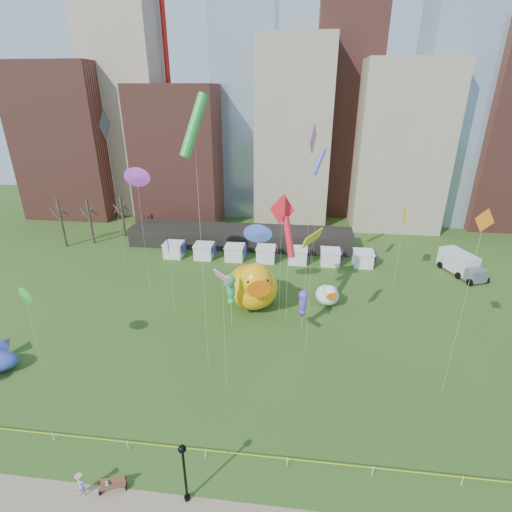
# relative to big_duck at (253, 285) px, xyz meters

# --- Properties ---
(ground) EXTENTS (160.00, 160.00, 0.00)m
(ground) POSITION_rel_big_duck_xyz_m (-0.73, -21.88, -3.06)
(ground) COLOR #2E4E18
(ground) RESTS_ON ground
(skyline) EXTENTS (101.00, 23.00, 68.00)m
(skyline) POSITION_rel_big_duck_xyz_m (1.52, 39.18, 18.38)
(skyline) COLOR brown
(skyline) RESTS_ON ground
(pavilion) EXTENTS (38.00, 6.00, 3.20)m
(pavilion) POSITION_rel_big_duck_xyz_m (-4.73, 20.12, -1.46)
(pavilion) COLOR black
(pavilion) RESTS_ON ground
(vendor_tents) EXTENTS (33.24, 2.80, 2.40)m
(vendor_tents) POSITION_rel_big_duck_xyz_m (0.29, 14.12, -1.95)
(vendor_tents) COLOR white
(vendor_tents) RESTS_ON ground
(bare_trees) EXTENTS (8.44, 6.44, 8.50)m
(bare_trees) POSITION_rel_big_duck_xyz_m (-30.90, 18.66, 0.95)
(bare_trees) COLOR #382B21
(bare_trees) RESTS_ON ground
(caution_tape) EXTENTS (50.00, 0.06, 0.90)m
(caution_tape) POSITION_rel_big_duck_xyz_m (-0.73, -21.88, -2.38)
(caution_tape) COLOR white
(caution_tape) RESTS_ON ground
(big_duck) EXTENTS (8.21, 9.45, 6.66)m
(big_duck) POSITION_rel_big_duck_xyz_m (0.00, 0.00, 0.00)
(big_duck) COLOR #FFAD0D
(big_duck) RESTS_ON ground
(small_duck) EXTENTS (3.50, 4.25, 3.07)m
(small_duck) POSITION_rel_big_duck_xyz_m (9.26, 1.69, -1.65)
(small_duck) COLOR white
(small_duck) RESTS_ON ground
(seahorse_green) EXTENTS (1.63, 1.84, 6.36)m
(seahorse_green) POSITION_rel_big_duck_xyz_m (-1.99, -4.06, 1.72)
(seahorse_green) COLOR silver
(seahorse_green) RESTS_ON ground
(seahorse_purple) EXTENTS (1.22, 1.46, 4.84)m
(seahorse_purple) POSITION_rel_big_duck_xyz_m (6.11, -3.99, 0.44)
(seahorse_purple) COLOR silver
(seahorse_purple) RESTS_ON ground
(park_bench) EXTENTS (1.84, 1.08, 0.90)m
(park_bench) POSITION_rel_big_duck_xyz_m (-6.42, -25.00, -2.56)
(park_bench) COLOR brown
(park_bench) RESTS_ON footpath
(lamppost) EXTENTS (0.53, 0.53, 5.05)m
(lamppost) POSITION_rel_big_duck_xyz_m (-1.21, -25.08, 0.03)
(lamppost) COLOR black
(lamppost) RESTS_ON footpath
(box_truck) EXTENTS (5.15, 7.78, 3.11)m
(box_truck) POSITION_rel_big_duck_xyz_m (29.08, 12.96, -1.46)
(box_truck) COLOR silver
(box_truck) RESTS_ON ground
(woman) EXTENTS (0.72, 0.56, 1.77)m
(woman) POSITION_rel_big_duck_xyz_m (-8.27, -25.64, -2.15)
(woman) COLOR silver
(woman) RESTS_ON footpath
(toddler) EXTENTS (0.30, 0.23, 0.84)m
(toddler) POSITION_rel_big_duck_xyz_m (-6.74, -25.08, -2.62)
(toddler) COLOR silver
(toddler) RESTS_ON footpath
(kite_0) EXTENTS (1.81, 2.59, 12.82)m
(kite_0) POSITION_rel_big_duck_xyz_m (4.25, -3.11, 7.60)
(kite_0) COLOR silver
(kite_0) RESTS_ON ground
(kite_1) EXTENTS (1.78, 1.84, 11.60)m
(kite_1) POSITION_rel_big_duck_xyz_m (-0.63, -14.34, 8.11)
(kite_1) COLOR silver
(kite_1) RESTS_ON ground
(kite_2) EXTENTS (1.01, 2.36, 10.45)m
(kite_2) POSITION_rel_big_duck_xyz_m (-9.15, -3.02, 6.01)
(kite_2) COLOR silver
(kite_2) RESTS_ON ground
(kite_3) EXTENTS (2.43, 2.64, 24.92)m
(kite_3) POSITION_rel_big_duck_xyz_m (-2.95, -11.67, 19.47)
(kite_3) COLOR silver
(kite_3) RESTS_ON ground
(kite_4) EXTENTS (2.00, 3.36, 13.28)m
(kite_4) POSITION_rel_big_duck_xyz_m (6.56, -8.53, 9.64)
(kite_4) COLOR silver
(kite_4) RESTS_ON ground
(kite_5) EXTENTS (1.98, 1.71, 18.19)m
(kite_5) POSITION_rel_big_duck_xyz_m (7.48, 9.84, 13.38)
(kite_5) COLOR silver
(kite_5) RESTS_ON ground
(kite_6) EXTENTS (0.56, 1.85, 17.22)m
(kite_6) POSITION_rel_big_duck_xyz_m (18.78, -12.79, 12.62)
(kite_6) COLOR silver
(kite_6) RESTS_ON ground
(kite_7) EXTENTS (2.38, 0.56, 16.48)m
(kite_7) POSITION_rel_big_duck_xyz_m (-14.56, 2.92, 12.23)
(kite_7) COLOR silver
(kite_7) RESTS_ON ground
(kite_8) EXTENTS (2.85, 2.28, 14.90)m
(kite_8) POSITION_rel_big_duck_xyz_m (3.35, -1.19, 9.92)
(kite_8) COLOR silver
(kite_8) RESTS_ON ground
(kite_9) EXTENTS (0.76, 3.29, 21.99)m
(kite_9) POSITION_rel_big_duck_xyz_m (6.34, 1.02, 16.94)
(kite_9) COLOR silver
(kite_9) RESTS_ON ground
(kite_10) EXTENTS (2.67, 2.34, 22.85)m
(kite_10) POSITION_rel_big_duck_xyz_m (-19.10, 5.79, 17.73)
(kite_10) COLOR silver
(kite_10) RESTS_ON ground
(kite_11) EXTENTS (1.43, 0.88, 9.01)m
(kite_11) POSITION_rel_big_duck_xyz_m (-18.64, -14.28, 5.17)
(kite_11) COLOR silver
(kite_11) RESTS_ON ground
(kite_12) EXTENTS (0.22, 3.07, 11.77)m
(kite_12) POSITION_rel_big_duck_xyz_m (18.72, 7.98, 7.08)
(kite_12) COLOR silver
(kite_12) RESTS_ON ground
(kite_13) EXTENTS (2.34, 0.42, 10.33)m
(kite_13) POSITION_rel_big_duck_xyz_m (0.38, 1.52, 6.10)
(kite_13) COLOR silver
(kite_13) RESTS_ON ground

